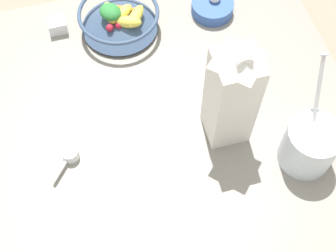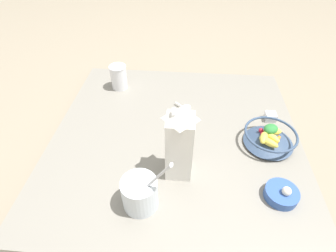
# 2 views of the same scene
# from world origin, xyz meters

# --- Properties ---
(ground_plane) EXTENTS (6.00, 6.00, 0.00)m
(ground_plane) POSITION_xyz_m (0.00, 0.00, 0.00)
(ground_plane) COLOR gray
(countertop) EXTENTS (1.05, 1.05, 0.04)m
(countertop) POSITION_xyz_m (0.00, 0.00, 0.02)
(countertop) COLOR gray
(countertop) RESTS_ON ground_plane
(fruit_bowl) EXTENTS (0.21, 0.21, 0.08)m
(fruit_bowl) POSITION_xyz_m (0.02, 0.38, 0.08)
(fruit_bowl) COLOR #384C6B
(fruit_bowl) RESTS_ON countertop
(milk_carton) EXTENTS (0.09, 0.09, 0.31)m
(milk_carton) POSITION_xyz_m (0.19, 0.02, 0.20)
(milk_carton) COLOR silver
(milk_carton) RESTS_ON countertop
(yogurt_tub) EXTENTS (0.12, 0.17, 0.25)m
(yogurt_tub) POSITION_xyz_m (0.34, -0.10, 0.11)
(yogurt_tub) COLOR silver
(yogurt_tub) RESTS_ON countertop
(drinking_cup) EXTENTS (0.09, 0.09, 0.13)m
(drinking_cup) POSITION_xyz_m (-0.34, -0.32, 0.11)
(drinking_cup) COLOR white
(drinking_cup) RESTS_ON countertop
(spice_jar) EXTENTS (0.05, 0.05, 0.03)m
(spice_jar) POSITION_xyz_m (-0.14, 0.42, 0.06)
(spice_jar) COLOR silver
(spice_jar) RESTS_ON countertop
(measuring_scoop) EXTENTS (0.07, 0.08, 0.03)m
(measuring_scoop) POSITION_xyz_m (-0.17, 0.04, 0.06)
(measuring_scoop) COLOR white
(measuring_scoop) RESTS_ON countertop
(garlic_bowl) EXTENTS (0.11, 0.11, 0.06)m
(garlic_bowl) POSITION_xyz_m (0.27, 0.38, 0.06)
(garlic_bowl) COLOR #3356A3
(garlic_bowl) RESTS_ON countertop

